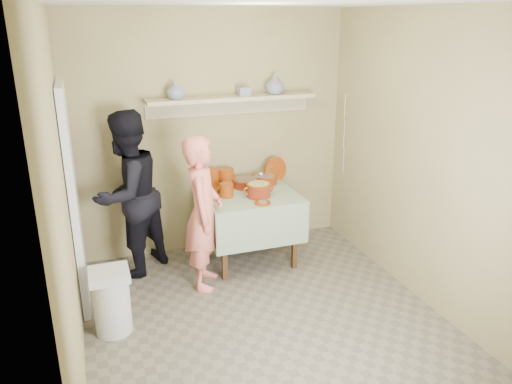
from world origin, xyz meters
name	(u,v)px	position (x,y,z in m)	size (l,w,h in m)	color
ground	(269,326)	(0.00, 0.00, 0.00)	(3.50, 3.50, 0.00)	#6A6253
tile_panel	(74,200)	(-1.46, 0.95, 1.00)	(0.06, 0.70, 2.00)	silver
plate_stack_a	(213,179)	(-0.06, 1.54, 0.86)	(0.15, 0.15, 0.21)	#752600
plate_stack_b	(226,178)	(0.09, 1.54, 0.86)	(0.17, 0.17, 0.20)	#752600
bowl_stack	(227,190)	(0.00, 1.23, 0.83)	(0.14, 0.14, 0.14)	#752600
empty_bowl	(215,190)	(-0.08, 1.41, 0.78)	(0.16, 0.16, 0.05)	#752600
propped_lid	(276,170)	(0.68, 1.58, 0.88)	(0.29, 0.29, 0.02)	#752600
vase_right	(275,84)	(0.67, 1.61, 1.82)	(0.20, 0.20, 0.21)	navy
vase_left	(175,90)	(-0.40, 1.62, 1.81)	(0.17, 0.17, 0.18)	navy
ceramic_box	(244,91)	(0.32, 1.60, 1.77)	(0.13, 0.09, 0.09)	navy
person_cook	(203,213)	(-0.33, 0.89, 0.75)	(0.55, 0.36, 1.50)	#F17B68
person_helper	(128,195)	(-0.97, 1.40, 0.84)	(0.82, 0.64, 1.68)	black
room_shell	(271,142)	(0.00, 0.00, 1.61)	(3.04, 3.54, 2.62)	tan
serving_table	(248,203)	(0.25, 1.28, 0.64)	(0.97, 0.97, 0.76)	#4C2D16
cazuela_meat_a	(246,182)	(0.28, 1.45, 0.82)	(0.30, 0.30, 0.10)	maroon
cazuela_meat_b	(265,179)	(0.52, 1.48, 0.82)	(0.28, 0.28, 0.10)	maroon
ladle	(261,174)	(0.48, 1.50, 0.87)	(0.08, 0.26, 0.19)	silver
cazuela_rice	(259,189)	(0.31, 1.11, 0.85)	(0.33, 0.25, 0.14)	maroon
front_plate	(262,203)	(0.27, 0.91, 0.77)	(0.16, 0.16, 0.03)	#752600
wall_shelf	(232,100)	(0.20, 1.65, 1.67)	(1.80, 0.25, 0.21)	#B9AC8A
trash_bin	(112,301)	(-1.25, 0.37, 0.28)	(0.32, 0.32, 0.56)	silver
electrical_cord	(344,134)	(1.47, 1.48, 1.25)	(0.01, 0.05, 0.90)	silver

